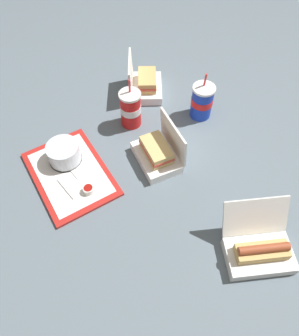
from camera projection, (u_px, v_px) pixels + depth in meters
ground_plane at (146, 175)px, 1.24m from camera, size 3.20×3.20×0.00m
food_tray at (70, 174)px, 1.24m from camera, size 0.41×0.32×0.01m
cake_container at (64, 154)px, 1.24m from camera, size 0.13×0.13×0.08m
ketchup_cup at (88, 189)px, 1.17m from camera, size 0.04×0.04×0.02m
napkin_stack at (81, 163)px, 1.25m from camera, size 0.10×0.10×0.00m
plastic_fork at (66, 188)px, 1.19m from camera, size 0.11×0.01×0.00m
clamshell_sandwich_back at (145, 84)px, 1.48m from camera, size 0.24×0.23×0.17m
clamshell_sandwich_left at (158, 153)px, 1.25m from camera, size 0.23×0.19×0.18m
clamshell_hotdog_right at (259, 250)px, 1.03m from camera, size 0.28×0.29×0.15m
soda_cup_left at (131, 109)px, 1.33m from camera, size 0.09×0.09×0.22m
soda_cup_right at (202, 101)px, 1.37m from camera, size 0.09×0.09×0.21m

